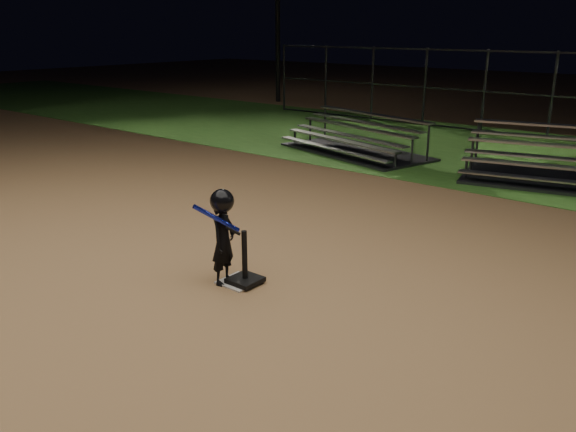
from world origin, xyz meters
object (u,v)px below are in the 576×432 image
at_px(batting_tee, 245,273).
at_px(child_batter, 223,234).
at_px(bleacher_left, 355,146).
at_px(home_plate, 239,282).

distance_m(batting_tee, child_batter, 0.58).
bearing_deg(bleacher_left, batting_tee, -52.11).
height_order(batting_tee, child_batter, child_batter).
relative_size(batting_tee, child_batter, 0.56).
distance_m(batting_tee, bleacher_left, 8.43).
xyz_separation_m(home_plate, bleacher_left, (-3.27, 7.76, 0.19)).
bearing_deg(home_plate, batting_tee, 15.70).
bearing_deg(batting_tee, child_batter, -150.29).
relative_size(home_plate, child_batter, 0.36).
height_order(home_plate, batting_tee, batting_tee).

